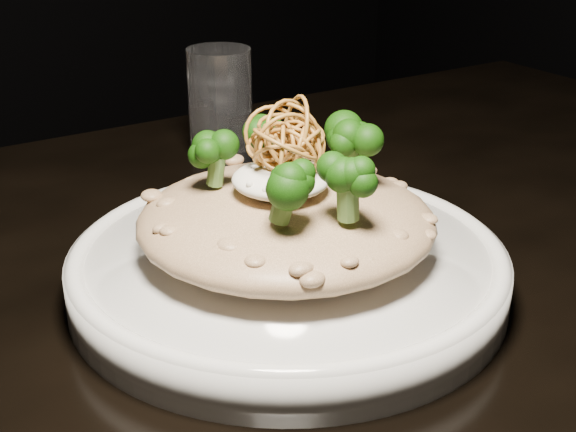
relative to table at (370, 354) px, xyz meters
name	(u,v)px	position (x,y,z in m)	size (l,w,h in m)	color
table	(370,354)	(0.00, 0.00, 0.00)	(1.10, 0.80, 0.75)	black
plate	(288,270)	(-0.08, -0.01, 0.10)	(0.29, 0.29, 0.03)	silver
risotto	(286,220)	(-0.08, 0.00, 0.13)	(0.20, 0.20, 0.04)	brown
broccoli	(288,156)	(-0.08, -0.01, 0.18)	(0.13, 0.13, 0.05)	black
cheese	(281,179)	(-0.08, -0.01, 0.16)	(0.06, 0.06, 0.02)	white
shallots	(286,134)	(-0.08, 0.00, 0.19)	(0.06, 0.06, 0.04)	brown
drinking_glass	(220,104)	(0.01, 0.25, 0.14)	(0.06, 0.06, 0.11)	white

